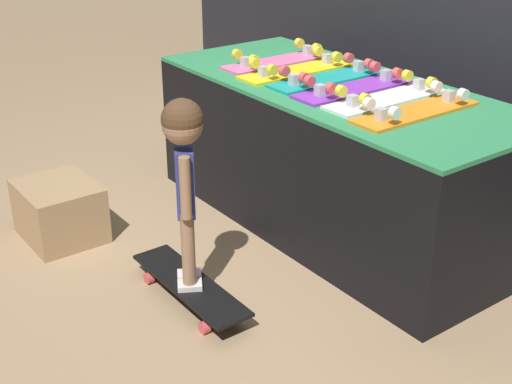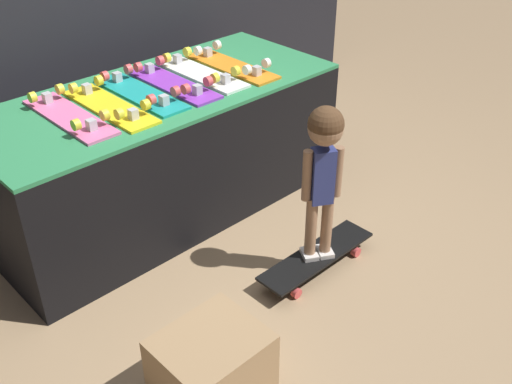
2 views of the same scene
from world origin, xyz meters
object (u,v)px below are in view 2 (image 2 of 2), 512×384
Objects in this scene: skateboard_yellow_on_rack at (110,105)px; skateboard_orange_on_rack at (231,64)px; skateboard_white_on_rack at (201,72)px; skateboard_purple_on_rack at (173,82)px; child at (324,156)px; skateboard_on_floor at (317,257)px; skateboard_teal_on_rack at (140,92)px; skateboard_pink_on_rack at (69,115)px; storage_box at (212,365)px.

skateboard_yellow_on_rack and skateboard_orange_on_rack have the same top height.
skateboard_yellow_on_rack is at bearing -177.32° from skateboard_white_on_rack.
skateboard_orange_on_rack is (0.81, -0.00, 0.00)m from skateboard_yellow_on_rack.
child is at bearing -84.48° from skateboard_purple_on_rack.
skateboard_white_on_rack is 0.79× the size of child.
skateboard_white_on_rack is 1.00× the size of skateboard_orange_on_rack.
skateboard_yellow_on_rack is 0.41m from skateboard_purple_on_rack.
skateboard_yellow_on_rack is 0.79× the size of child.
child is (-0.31, -0.98, -0.09)m from skateboard_orange_on_rack.
skateboard_on_floor is (-0.11, -1.01, -0.68)m from skateboard_white_on_rack.
skateboard_purple_on_rack is 0.79× the size of child.
skateboard_teal_on_rack is at bearing 136.51° from child.
skateboard_pink_on_rack is at bearing 177.80° from skateboard_orange_on_rack.
skateboard_white_on_rack is at bearing 51.12° from storage_box.
skateboard_purple_on_rack is at bearing -1.73° from skateboard_pink_on_rack.
skateboard_teal_on_rack is at bearing -0.84° from skateboard_pink_on_rack.
skateboard_pink_on_rack is 0.92× the size of skateboard_on_floor.
skateboard_yellow_on_rack and skateboard_teal_on_rack have the same top height.
skateboard_teal_on_rack and skateboard_white_on_rack have the same top height.
skateboard_yellow_on_rack reaches higher than skateboard_on_floor.
storage_box is (-1.19, -1.19, -0.61)m from skateboard_orange_on_rack.
skateboard_on_floor is at bearing -73.47° from skateboard_teal_on_rack.
skateboard_yellow_on_rack is at bearing 117.20° from skateboard_on_floor.
skateboard_pink_on_rack is 1.00× the size of skateboard_white_on_rack.
skateboard_white_on_rack is 1.56× the size of storage_box.
skateboard_teal_on_rack reaches higher than skateboard_on_floor.
skateboard_pink_on_rack is 1.00× the size of skateboard_yellow_on_rack.
skateboard_yellow_on_rack is 0.61m from skateboard_white_on_rack.
skateboard_pink_on_rack is 1.00× the size of skateboard_orange_on_rack.
storage_box is (-0.78, -1.21, -0.61)m from skateboard_purple_on_rack.
skateboard_orange_on_rack is 0.79× the size of child.
skateboard_purple_on_rack is 0.20m from skateboard_white_on_rack.
skateboard_pink_on_rack reaches higher than skateboard_on_floor.
child is 1.04m from storage_box.
skateboard_purple_on_rack is 1.57m from storage_box.
skateboard_purple_on_rack is at bearing 2.61° from skateboard_yellow_on_rack.
skateboard_orange_on_rack is at bearing 102.36° from child.
skateboard_orange_on_rack is at bearing 45.07° from storage_box.
skateboard_on_floor is at bearing -96.06° from skateboard_white_on_rack.
storage_box is at bearing -122.83° from skateboard_purple_on_rack.
skateboard_orange_on_rack is (0.61, -0.03, 0.00)m from skateboard_teal_on_rack.
skateboard_white_on_rack is 1.22m from skateboard_on_floor.
skateboard_on_floor is at bearing -62.80° from skateboard_yellow_on_rack.
skateboard_white_on_rack reaches higher than skateboard_on_floor.
skateboard_teal_on_rack reaches higher than storage_box.
skateboard_yellow_on_rack and skateboard_purple_on_rack have the same top height.
skateboard_yellow_on_rack and skateboard_white_on_rack have the same top height.
skateboard_yellow_on_rack is 0.81m from skateboard_orange_on_rack.
skateboard_white_on_rack is (0.81, -0.01, 0.00)m from skateboard_pink_on_rack.
skateboard_yellow_on_rack is at bearing 147.18° from child.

